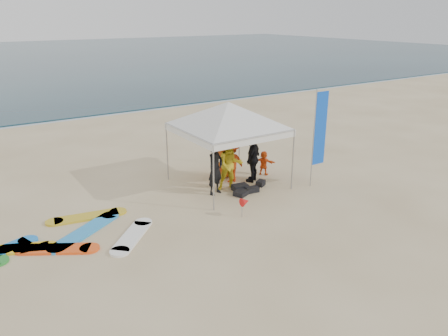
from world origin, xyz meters
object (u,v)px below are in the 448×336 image
marker_pennant (245,202)px  canopy_tent (228,102)px  person_black_b (253,158)px  person_yellow (230,165)px  person_orange_a (231,162)px  person_black_a (215,169)px  surfboard_spread (48,243)px  person_orange_b (224,155)px  person_seated (264,163)px  feather_flag (319,130)px

marker_pennant → canopy_tent: bearing=67.4°
person_black_b → canopy_tent: bearing=-46.6°
person_yellow → person_orange_a: person_yellow is taller
marker_pennant → person_black_b: bearing=48.9°
person_black_a → person_orange_a: 1.33m
canopy_tent → surfboard_spread: size_ratio=0.77×
marker_pennant → surfboard_spread: bearing=164.9°
person_orange_b → canopy_tent: bearing=76.4°
person_seated → feather_flag: size_ratio=0.27×
person_seated → person_black_b: bearing=79.2°
person_black_b → surfboard_spread: bearing=-25.7°
person_seated → person_black_a: bearing=68.8°
person_orange_b → person_seated: (1.45, -0.67, -0.42)m
person_orange_a → surfboard_spread: 7.14m
person_black_a → person_orange_b: bearing=27.7°
canopy_tent → person_seated: bearing=3.0°
person_black_b → person_orange_b: (-0.65, 1.02, -0.00)m
person_yellow → canopy_tent: canopy_tent is taller
person_black_a → person_black_b: (1.85, 0.27, -0.02)m
surfboard_spread → person_orange_a: bearing=9.9°
person_orange_a → person_seated: 1.54m
person_black_a → person_orange_a: size_ratio=1.19×
canopy_tent → surfboard_spread: 7.49m
person_black_b → canopy_tent: canopy_tent is taller
person_orange_a → feather_flag: feather_flag is taller
canopy_tent → person_black_a: bearing=-149.5°
canopy_tent → person_black_b: bearing=-14.8°
canopy_tent → feather_flag: (2.73, -1.84, -0.99)m
person_yellow → marker_pennant: person_yellow is taller
person_black_b → marker_pennant: 3.14m
person_seated → marker_pennant: person_seated is taller
canopy_tent → marker_pennant: bearing=-112.6°
marker_pennant → person_black_a: bearing=84.7°
person_black_a → person_black_b: 1.87m
person_yellow → canopy_tent: 2.24m
person_orange_a → surfboard_spread: person_orange_a is taller
person_orange_a → feather_flag: (2.48, -1.99, 1.34)m
person_orange_a → canopy_tent: bearing=31.0°
person_orange_b → surfboard_spread: 7.34m
person_black_a → person_black_b: person_black_a is taller
person_yellow → person_orange_b: size_ratio=1.04×
person_yellow → marker_pennant: 2.31m
person_seated → person_yellow: bearing=72.0°
person_orange_b → surfboard_spread: size_ratio=0.30×
person_seated → canopy_tent: bearing=58.7°
canopy_tent → feather_flag: size_ratio=1.31×
person_orange_a → person_black_b: person_black_b is taller
person_black_b → canopy_tent: (-0.96, 0.25, 2.20)m
person_black_a → person_orange_b: (1.20, 1.28, -0.02)m
person_orange_a → person_black_b: bearing=150.8°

